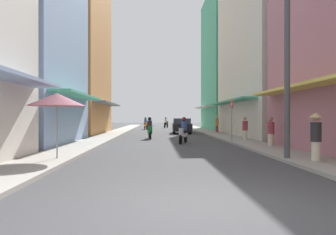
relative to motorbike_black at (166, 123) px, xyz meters
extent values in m
plane|color=#424244|center=(-0.75, -16.76, -0.70)|extent=(113.63, 113.63, 0.00)
cube|color=#ADA89E|center=(-5.39, -16.76, -0.64)|extent=(1.94, 59.65, 0.12)
cube|color=#9E9991|center=(3.90, -16.76, -0.64)|extent=(1.94, 59.65, 0.12)
cube|color=#8CA5CC|center=(-9.36, -26.43, 7.26)|extent=(6.00, 8.36, 15.92)
cube|color=#4CB28C|center=(-5.86, -26.43, 2.10)|extent=(1.10, 7.52, 0.12)
cube|color=#D88C4C|center=(-9.36, -16.25, 6.66)|extent=(6.00, 10.25, 14.72)
cube|color=slate|center=(-5.86, -16.25, 2.10)|extent=(1.10, 9.23, 0.12)
cube|color=#EFD159|center=(4.37, -33.32, 2.10)|extent=(1.10, 11.27, 0.12)
cube|color=silver|center=(7.87, -19.95, 6.31)|extent=(6.00, 12.56, 14.03)
cube|color=#4CB28C|center=(4.37, -19.95, 2.10)|extent=(1.10, 11.31, 0.12)
cube|color=#4CB28C|center=(7.87, -7.48, 7.67)|extent=(6.00, 10.65, 16.76)
cube|color=silver|center=(4.37, -7.48, 2.10)|extent=(1.10, 9.59, 0.12)
cylinder|color=black|center=(0.22, 0.61, -0.42)|extent=(0.27, 0.55, 0.56)
cylinder|color=black|center=(-0.20, -0.56, -0.42)|extent=(0.27, 0.55, 0.56)
cube|color=black|center=(-0.01, -0.02, -0.20)|extent=(0.60, 1.04, 0.24)
cube|color=black|center=(-0.08, -0.21, 0.00)|extent=(0.45, 0.62, 0.14)
cylinder|color=black|center=(0.18, 0.50, 0.00)|extent=(0.28, 0.28, 0.45)
cylinder|color=black|center=(0.18, 0.50, 0.25)|extent=(0.53, 0.22, 0.03)
cylinder|color=beige|center=(-0.06, -0.16, 0.35)|extent=(0.34, 0.34, 0.55)
sphere|color=#1E38B7|center=(-0.06, -0.16, 0.75)|extent=(0.26, 0.26, 0.26)
cylinder|color=black|center=(-2.63, -6.65, -0.42)|extent=(0.21, 0.56, 0.56)
cylinder|color=black|center=(-2.93, -5.43, -0.42)|extent=(0.21, 0.56, 0.56)
cube|color=orange|center=(-2.79, -5.99, -0.20)|extent=(0.51, 1.04, 0.24)
cube|color=black|center=(-2.84, -5.80, 0.00)|extent=(0.40, 0.61, 0.14)
cylinder|color=orange|center=(-2.66, -6.53, 0.00)|extent=(0.28, 0.28, 0.45)
cylinder|color=black|center=(-2.66, -6.53, 0.25)|extent=(0.54, 0.16, 0.03)
cylinder|color=#334C8C|center=(-2.83, -5.85, 0.35)|extent=(0.34, 0.34, 0.55)
sphere|color=#197233|center=(-2.83, -5.85, 0.75)|extent=(0.26, 0.26, 0.26)
cylinder|color=black|center=(1.76, -2.64, -0.42)|extent=(0.16, 0.57, 0.56)
cylinder|color=black|center=(1.58, -1.40, -0.42)|extent=(0.16, 0.57, 0.56)
cube|color=maroon|center=(1.66, -1.97, -0.20)|extent=(0.42, 1.03, 0.24)
cube|color=black|center=(1.64, -1.77, 0.00)|extent=(0.36, 0.59, 0.14)
cylinder|color=maroon|center=(1.74, -2.51, 0.00)|extent=(0.28, 0.28, 0.45)
cylinder|color=black|center=(1.74, -2.51, 0.25)|extent=(0.55, 0.11, 0.03)
cylinder|color=black|center=(-1.86, -22.97, -0.42)|extent=(0.14, 0.57, 0.56)
cylinder|color=black|center=(-1.98, -21.72, -0.42)|extent=(0.14, 0.57, 0.56)
cube|color=#197233|center=(-1.93, -22.29, -0.20)|extent=(0.38, 1.02, 0.24)
cube|color=black|center=(-1.95, -22.10, 0.00)|extent=(0.33, 0.59, 0.14)
cylinder|color=#197233|center=(-1.87, -22.84, 0.00)|extent=(0.28, 0.28, 0.45)
cylinder|color=black|center=(-1.87, -22.84, 0.25)|extent=(0.55, 0.08, 0.03)
cylinder|color=#262628|center=(-1.94, -22.15, 0.35)|extent=(0.34, 0.34, 0.55)
sphere|color=black|center=(-1.94, -22.15, 0.75)|extent=(0.26, 0.26, 0.26)
cylinder|color=black|center=(-0.06, -26.72, -0.42)|extent=(0.26, 0.56, 0.56)
cylinder|color=black|center=(0.35, -25.53, -0.42)|extent=(0.26, 0.56, 0.56)
cube|color=#B2B2B7|center=(0.16, -26.08, -0.20)|extent=(0.59, 1.04, 0.24)
cube|color=black|center=(0.23, -25.89, 0.00)|extent=(0.45, 0.62, 0.14)
cylinder|color=#B2B2B7|center=(-0.02, -26.60, 0.00)|extent=(0.28, 0.28, 0.45)
cylinder|color=black|center=(-0.02, -26.60, 0.25)|extent=(0.53, 0.21, 0.03)
cylinder|color=#334C8C|center=(0.21, -25.94, 0.35)|extent=(0.34, 0.34, 0.55)
sphere|color=maroon|center=(0.21, -25.94, 0.75)|extent=(0.26, 0.26, 0.26)
cube|color=black|center=(1.01, -15.02, -0.10)|extent=(1.89, 4.16, 0.70)
cube|color=#333D47|center=(1.01, -15.17, 0.45)|extent=(1.67, 2.15, 0.60)
cylinder|color=black|center=(0.30, -13.75, -0.38)|extent=(0.20, 0.65, 0.64)
cylinder|color=black|center=(1.80, -13.80, -0.38)|extent=(0.20, 0.65, 0.64)
cylinder|color=black|center=(0.22, -16.25, -0.38)|extent=(0.20, 0.65, 0.64)
cylinder|color=black|center=(1.72, -16.30, -0.38)|extent=(0.20, 0.65, 0.64)
cylinder|color=beige|center=(3.84, -34.06, -0.33)|extent=(0.28, 0.28, 0.76)
cylinder|color=#262628|center=(3.84, -34.06, 0.37)|extent=(0.34, 0.34, 0.64)
sphere|color=tan|center=(3.84, -34.06, 0.83)|extent=(0.22, 0.22, 0.22)
cone|color=#D1B77A|center=(3.84, -34.06, 0.93)|extent=(0.44, 0.44, 0.16)
cylinder|color=beige|center=(4.19, -25.07, -0.34)|extent=(0.28, 0.28, 0.72)
cylinder|color=#99333F|center=(4.19, -25.07, 0.32)|extent=(0.34, 0.34, 0.61)
sphere|color=#9E7256|center=(4.19, -25.07, 0.76)|extent=(0.22, 0.22, 0.22)
cylinder|color=#99333F|center=(4.38, -15.48, -0.33)|extent=(0.28, 0.28, 0.75)
cylinder|color=#BF8C3F|center=(4.38, -15.48, 0.36)|extent=(0.34, 0.34, 0.63)
sphere|color=#9E7256|center=(4.38, -15.48, 0.82)|extent=(0.22, 0.22, 0.22)
cone|color=#D1B77A|center=(4.38, -15.48, 0.92)|extent=(0.44, 0.44, 0.16)
cylinder|color=beige|center=(4.33, -28.97, -0.34)|extent=(0.28, 0.28, 0.73)
cylinder|color=#99333F|center=(4.33, -28.97, 0.33)|extent=(0.34, 0.34, 0.61)
sphere|color=#9E7256|center=(4.33, -28.97, 0.78)|extent=(0.22, 0.22, 0.22)
cylinder|color=#99999E|center=(-4.96, -33.10, 0.41)|extent=(0.05, 0.05, 2.24)
cone|color=#8C4C59|center=(-4.96, -33.10, 1.48)|extent=(1.99, 1.99, 0.45)
cylinder|color=#4C4C4F|center=(3.18, -33.36, 2.77)|extent=(0.20, 0.20, 6.95)
cylinder|color=gray|center=(3.08, -26.06, 0.60)|extent=(0.07, 0.07, 2.60)
cylinder|color=red|center=(3.08, -26.06, 1.65)|extent=(0.02, 0.60, 0.60)
cube|color=white|center=(3.08, -26.06, 1.65)|extent=(0.03, 0.40, 0.10)
camera|label=1|loc=(-1.47, -43.67, 0.86)|focal=31.63mm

